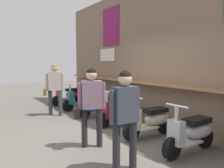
{
  "coord_description": "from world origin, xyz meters",
  "views": [
    {
      "loc": [
        4.34,
        -2.48,
        1.71
      ],
      "look_at": [
        -1.43,
        1.31,
        1.04
      ],
      "focal_mm": 36.37,
      "sensor_mm": 36.0,
      "label": 1
    }
  ],
  "objects_px": {
    "scooter_silver": "(193,132)",
    "shopper_with_handbag": "(54,84)",
    "scooter_blue": "(101,104)",
    "shopper_passing": "(125,110)",
    "scooter_maroon": "(122,111)",
    "scooter_teal": "(83,99)",
    "scooter_cream": "(152,120)",
    "shopper_browsing": "(91,100)",
    "scooter_red": "(70,95)"
  },
  "relations": [
    {
      "from": "scooter_cream",
      "to": "scooter_teal",
      "type": "bearing_deg",
      "value": -88.87
    },
    {
      "from": "scooter_teal",
      "to": "shopper_passing",
      "type": "bearing_deg",
      "value": 73.63
    },
    {
      "from": "scooter_teal",
      "to": "shopper_passing",
      "type": "xyz_separation_m",
      "value": [
        4.54,
        -1.49,
        0.58
      ]
    },
    {
      "from": "shopper_passing",
      "to": "shopper_with_handbag",
      "type": "bearing_deg",
      "value": 177.29
    },
    {
      "from": "scooter_blue",
      "to": "shopper_with_handbag",
      "type": "xyz_separation_m",
      "value": [
        -0.96,
        -1.15,
        0.62
      ]
    },
    {
      "from": "shopper_with_handbag",
      "to": "shopper_passing",
      "type": "bearing_deg",
      "value": 12.29
    },
    {
      "from": "scooter_silver",
      "to": "shopper_passing",
      "type": "bearing_deg",
      "value": -6.49
    },
    {
      "from": "scooter_maroon",
      "to": "scooter_red",
      "type": "bearing_deg",
      "value": -87.0
    },
    {
      "from": "shopper_with_handbag",
      "to": "scooter_blue",
      "type": "bearing_deg",
      "value": 67.13
    },
    {
      "from": "shopper_browsing",
      "to": "shopper_passing",
      "type": "relative_size",
      "value": 1.01
    },
    {
      "from": "shopper_with_handbag",
      "to": "shopper_passing",
      "type": "height_order",
      "value": "shopper_with_handbag"
    },
    {
      "from": "scooter_teal",
      "to": "scooter_cream",
      "type": "relative_size",
      "value": 1.0
    },
    {
      "from": "scooter_silver",
      "to": "scooter_cream",
      "type": "bearing_deg",
      "value": -91.4
    },
    {
      "from": "scooter_maroon",
      "to": "scooter_cream",
      "type": "bearing_deg",
      "value": 93.0
    },
    {
      "from": "scooter_blue",
      "to": "shopper_browsing",
      "type": "height_order",
      "value": "shopper_browsing"
    },
    {
      "from": "scooter_blue",
      "to": "scooter_cream",
      "type": "relative_size",
      "value": 1.0
    },
    {
      "from": "scooter_teal",
      "to": "scooter_silver",
      "type": "xyz_separation_m",
      "value": [
        4.67,
        0.0,
        0.0
      ]
    },
    {
      "from": "scooter_teal",
      "to": "shopper_passing",
      "type": "height_order",
      "value": "shopper_passing"
    },
    {
      "from": "scooter_red",
      "to": "scooter_maroon",
      "type": "relative_size",
      "value": 1.0
    },
    {
      "from": "scooter_silver",
      "to": "shopper_with_handbag",
      "type": "height_order",
      "value": "shopper_with_handbag"
    },
    {
      "from": "scooter_teal",
      "to": "scooter_maroon",
      "type": "relative_size",
      "value": 1.0
    },
    {
      "from": "scooter_blue",
      "to": "shopper_passing",
      "type": "height_order",
      "value": "shopper_passing"
    },
    {
      "from": "scooter_cream",
      "to": "scooter_silver",
      "type": "xyz_separation_m",
      "value": [
        1.12,
        -0.0,
        0.0
      ]
    },
    {
      "from": "scooter_maroon",
      "to": "shopper_with_handbag",
      "type": "height_order",
      "value": "shopper_with_handbag"
    },
    {
      "from": "scooter_blue",
      "to": "scooter_silver",
      "type": "bearing_deg",
      "value": 89.72
    },
    {
      "from": "shopper_browsing",
      "to": "shopper_passing",
      "type": "height_order",
      "value": "shopper_browsing"
    },
    {
      "from": "scooter_maroon",
      "to": "shopper_passing",
      "type": "bearing_deg",
      "value": 57.85
    },
    {
      "from": "scooter_teal",
      "to": "shopper_passing",
      "type": "relative_size",
      "value": 0.89
    },
    {
      "from": "scooter_red",
      "to": "shopper_with_handbag",
      "type": "bearing_deg",
      "value": 49.76
    },
    {
      "from": "scooter_red",
      "to": "scooter_silver",
      "type": "height_order",
      "value": "same"
    },
    {
      "from": "shopper_passing",
      "to": "scooter_teal",
      "type": "bearing_deg",
      "value": 163.76
    },
    {
      "from": "scooter_blue",
      "to": "shopper_passing",
      "type": "distance_m",
      "value": 3.66
    },
    {
      "from": "scooter_cream",
      "to": "shopper_with_handbag",
      "type": "height_order",
      "value": "shopper_with_handbag"
    },
    {
      "from": "scooter_maroon",
      "to": "shopper_with_handbag",
      "type": "distance_m",
      "value": 2.49
    },
    {
      "from": "shopper_with_handbag",
      "to": "shopper_browsing",
      "type": "relative_size",
      "value": 1.04
    },
    {
      "from": "scooter_red",
      "to": "scooter_silver",
      "type": "distance_m",
      "value": 5.83
    },
    {
      "from": "scooter_maroon",
      "to": "scooter_teal",
      "type": "bearing_deg",
      "value": -87.0
    },
    {
      "from": "scooter_teal",
      "to": "shopper_passing",
      "type": "distance_m",
      "value": 4.81
    },
    {
      "from": "scooter_cream",
      "to": "scooter_silver",
      "type": "distance_m",
      "value": 1.12
    },
    {
      "from": "scooter_blue",
      "to": "shopper_browsing",
      "type": "xyz_separation_m",
      "value": [
        2.12,
        -1.47,
        0.57
      ]
    },
    {
      "from": "scooter_teal",
      "to": "scooter_silver",
      "type": "bearing_deg",
      "value": 91.85
    },
    {
      "from": "scooter_blue",
      "to": "shopper_passing",
      "type": "xyz_separation_m",
      "value": [
        3.29,
        -1.49,
        0.58
      ]
    },
    {
      "from": "scooter_silver",
      "to": "shopper_passing",
      "type": "relative_size",
      "value": 0.89
    },
    {
      "from": "shopper_with_handbag",
      "to": "shopper_passing",
      "type": "distance_m",
      "value": 4.26
    },
    {
      "from": "scooter_red",
      "to": "scooter_cream",
      "type": "distance_m",
      "value": 4.71
    },
    {
      "from": "shopper_with_handbag",
      "to": "scooter_teal",
      "type": "bearing_deg",
      "value": 121.2
    },
    {
      "from": "scooter_blue",
      "to": "scooter_maroon",
      "type": "bearing_deg",
      "value": 89.72
    },
    {
      "from": "scooter_blue",
      "to": "scooter_silver",
      "type": "xyz_separation_m",
      "value": [
        3.43,
        -0.0,
        0.0
      ]
    },
    {
      "from": "scooter_silver",
      "to": "scooter_blue",
      "type": "bearing_deg",
      "value": -91.4
    },
    {
      "from": "shopper_with_handbag",
      "to": "scooter_maroon",
      "type": "bearing_deg",
      "value": 45.27
    }
  ]
}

